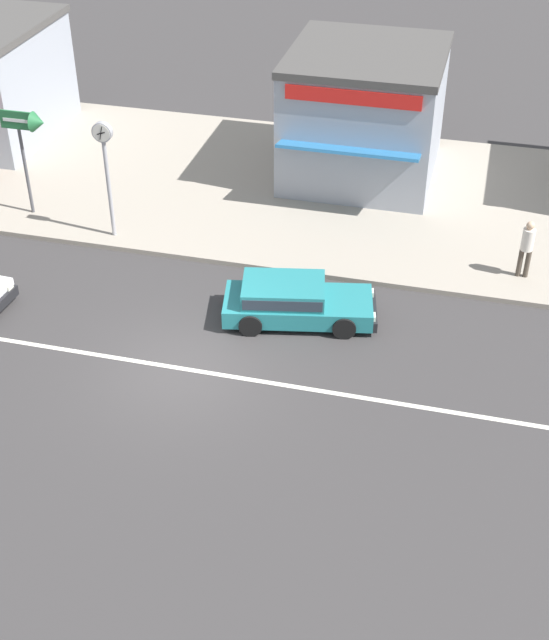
# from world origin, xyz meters

# --- Properties ---
(ground_plane) EXTENTS (160.00, 160.00, 0.00)m
(ground_plane) POSITION_xyz_m (0.00, 0.00, 0.00)
(ground_plane) COLOR #383535
(lane_centre_stripe) EXTENTS (50.40, 0.14, 0.01)m
(lane_centre_stripe) POSITION_xyz_m (0.00, 0.00, 0.00)
(lane_centre_stripe) COLOR silver
(lane_centre_stripe) RESTS_ON ground
(kerb_strip) EXTENTS (68.00, 10.00, 0.15)m
(kerb_strip) POSITION_xyz_m (0.00, 9.77, 0.07)
(kerb_strip) COLOR #9E9384
(kerb_strip) RESTS_ON ground
(hatchback_teal_3) EXTENTS (4.16, 2.31, 1.10)m
(hatchback_teal_3) POSITION_xyz_m (2.10, 2.70, 0.59)
(hatchback_teal_3) COLOR teal
(hatchback_teal_3) RESTS_ON ground
(street_clock) EXTENTS (0.58, 0.22, 3.55)m
(street_clock) POSITION_xyz_m (-4.00, 5.41, 2.73)
(street_clock) COLOR #9E9EA3
(street_clock) RESTS_ON kerb_strip
(arrow_signboard) EXTENTS (1.40, 0.61, 3.34)m
(arrow_signboard) POSITION_xyz_m (-6.53, 6.07, 2.95)
(arrow_signboard) COLOR #4C4C51
(arrow_signboard) RESTS_ON kerb_strip
(pedestrian_mid_kerb) EXTENTS (0.34, 0.34, 1.70)m
(pedestrian_mid_kerb) POSITION_xyz_m (7.82, 6.06, 1.15)
(pedestrian_mid_kerb) COLOR #4C4238
(pedestrian_mid_kerb) RESTS_ON kerb_strip
(shopfront_corner_warung) EXTENTS (4.85, 5.96, 4.11)m
(shopfront_corner_warung) POSITION_xyz_m (2.40, 11.42, 2.21)
(shopfront_corner_warung) COLOR #999EA8
(shopfront_corner_warung) RESTS_ON kerb_strip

